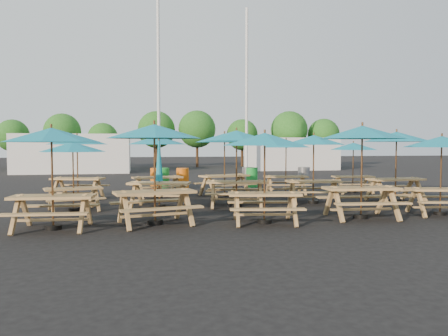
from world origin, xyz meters
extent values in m
plane|color=black|center=(0.00, 0.00, 0.00)|extent=(120.00, 120.00, 0.00)
cube|color=#A7814A|center=(-5.30, -4.54, 0.78)|extent=(1.96, 0.90, 0.06)
cube|color=#A7814A|center=(-5.36, -5.24, 0.48)|extent=(1.92, 0.42, 0.04)
cube|color=#A7814A|center=(-5.24, -3.85, 0.48)|extent=(1.92, 0.42, 0.04)
cylinder|color=black|center=(-5.30, -4.54, 0.05)|extent=(0.38, 0.38, 0.11)
cylinder|color=brown|center=(-5.30, -4.54, 1.22)|extent=(0.05, 0.05, 2.43)
cone|color=#127997|center=(-5.30, -4.54, 2.24)|extent=(2.44, 2.44, 0.34)
cube|color=#A7814A|center=(-5.26, -1.55, 0.68)|extent=(1.77, 1.08, 0.06)
cube|color=#A7814A|center=(-5.09, -2.13, 0.41)|extent=(1.65, 0.68, 0.04)
cube|color=#A7814A|center=(-5.42, -0.97, 0.41)|extent=(1.65, 0.68, 0.04)
cylinder|color=black|center=(-5.26, -1.55, 0.05)|extent=(0.33, 0.33, 0.09)
cylinder|color=brown|center=(-5.26, -1.55, 1.06)|extent=(0.04, 0.04, 2.12)
cone|color=#127997|center=(-5.26, -1.55, 1.95)|extent=(2.44, 2.44, 0.29)
cube|color=#A7814A|center=(-5.53, 1.41, 0.77)|extent=(1.99, 1.21, 0.06)
cube|color=#A7814A|center=(-5.72, 0.76, 0.47)|extent=(1.86, 0.77, 0.04)
cube|color=#A7814A|center=(-5.34, 2.07, 0.47)|extent=(1.86, 0.77, 0.04)
cylinder|color=black|center=(-5.53, 1.41, 0.05)|extent=(0.37, 0.37, 0.10)
cylinder|color=brown|center=(-5.53, 1.41, 1.19)|extent=(0.05, 0.05, 2.38)
cone|color=#127997|center=(-5.53, 1.41, 2.19)|extent=(2.74, 2.74, 0.33)
cube|color=#A7814A|center=(-2.90, -4.33, 0.82)|extent=(2.11, 1.18, 0.07)
cube|color=#A7814A|center=(-2.75, -5.04, 0.50)|extent=(2.01, 0.70, 0.04)
cube|color=#A7814A|center=(-3.06, -3.61, 0.50)|extent=(2.01, 0.70, 0.04)
cylinder|color=black|center=(-2.90, -4.33, 0.06)|extent=(0.40, 0.40, 0.11)
cylinder|color=brown|center=(-2.90, -4.33, 1.27)|extent=(0.05, 0.05, 2.55)
cone|color=#127997|center=(-2.90, -4.33, 2.35)|extent=(2.82, 2.82, 0.35)
cube|color=#A7814A|center=(-2.67, -1.45, 0.80)|extent=(2.07, 1.23, 0.06)
cube|color=#A7814A|center=(-2.85, -2.14, 0.48)|extent=(1.94, 0.76, 0.04)
cube|color=#A7814A|center=(-2.48, -0.77, 0.48)|extent=(1.94, 0.76, 0.04)
cylinder|color=black|center=(-2.67, -1.45, 0.05)|extent=(0.39, 0.39, 0.11)
cylinder|color=brown|center=(-2.67, -1.45, 1.24)|extent=(0.05, 0.05, 2.48)
cone|color=#127997|center=(-2.67, -1.45, 1.67)|extent=(0.24, 0.24, 1.61)
cube|color=#A7814A|center=(-2.61, 1.45, 0.77)|extent=(1.98, 1.13, 0.06)
cube|color=#A7814A|center=(-2.45, 0.79, 0.47)|extent=(1.87, 0.67, 0.04)
cube|color=#A7814A|center=(-2.76, 2.12, 0.47)|extent=(1.87, 0.67, 0.04)
cylinder|color=black|center=(-2.61, 1.45, 0.05)|extent=(0.37, 0.37, 0.10)
cylinder|color=brown|center=(-2.61, 1.45, 1.19)|extent=(0.05, 0.05, 2.38)
cone|color=#127997|center=(-2.61, 1.45, 2.20)|extent=(2.66, 2.66, 0.33)
cube|color=#A7814A|center=(-0.14, -4.68, 0.75)|extent=(1.92, 0.99, 0.06)
cube|color=#A7814A|center=(-0.25, -5.34, 0.46)|extent=(1.85, 0.54, 0.04)
cube|color=#A7814A|center=(-0.03, -4.02, 0.46)|extent=(1.85, 0.54, 0.04)
cylinder|color=black|center=(-0.14, -4.68, 0.05)|extent=(0.37, 0.37, 0.10)
cylinder|color=brown|center=(-0.14, -4.68, 1.17)|extent=(0.04, 0.04, 2.34)
cone|color=#127997|center=(-0.14, -4.68, 2.15)|extent=(2.49, 2.49, 0.33)
cube|color=#A7814A|center=(-0.18, -1.56, 0.81)|extent=(2.07, 1.15, 0.07)
cube|color=#A7814A|center=(-0.32, -2.27, 0.49)|extent=(1.97, 0.67, 0.04)
cube|color=#A7814A|center=(-0.03, -0.86, 0.49)|extent=(1.97, 0.67, 0.04)
cylinder|color=black|center=(-0.18, -1.56, 0.05)|extent=(0.39, 0.39, 0.11)
cylinder|color=brown|center=(-0.18, -1.56, 1.25)|extent=(0.05, 0.05, 2.50)
cone|color=#127997|center=(-0.18, -1.56, 2.31)|extent=(2.76, 2.76, 0.35)
cube|color=#A7814A|center=(0.01, 1.43, 0.80)|extent=(2.08, 1.37, 0.06)
cube|color=#A7814A|center=(0.25, 0.76, 0.49)|extent=(1.92, 0.92, 0.04)
cube|color=#A7814A|center=(-0.23, 2.10, 0.49)|extent=(1.92, 0.92, 0.04)
cylinder|color=black|center=(0.01, 1.43, 0.05)|extent=(0.39, 0.39, 0.11)
cylinder|color=brown|center=(0.01, 1.43, 1.24)|extent=(0.05, 0.05, 2.48)
cone|color=#127997|center=(0.01, 1.43, 2.29)|extent=(2.96, 2.96, 0.35)
cube|color=#A7814A|center=(2.68, -4.44, 0.82)|extent=(2.06, 0.94, 0.07)
cube|color=#A7814A|center=(2.62, -5.17, 0.50)|extent=(2.01, 0.44, 0.04)
cube|color=#A7814A|center=(2.74, -3.71, 0.50)|extent=(2.01, 0.44, 0.04)
cylinder|color=black|center=(2.68, -4.44, 0.06)|extent=(0.40, 0.40, 0.11)
cylinder|color=brown|center=(2.68, -4.44, 1.28)|extent=(0.05, 0.05, 2.55)
cone|color=#127997|center=(2.68, -4.44, 2.35)|extent=(2.56, 2.56, 0.36)
cube|color=#A7814A|center=(2.58, -1.32, 0.76)|extent=(1.95, 1.02, 0.06)
cube|color=#A7814A|center=(2.47, -1.99, 0.46)|extent=(1.87, 0.56, 0.04)
cube|color=#A7814A|center=(2.69, -0.65, 0.46)|extent=(1.87, 0.56, 0.04)
cylinder|color=black|center=(2.58, -1.32, 0.05)|extent=(0.37, 0.37, 0.10)
cylinder|color=brown|center=(2.58, -1.32, 1.18)|extent=(0.05, 0.05, 2.37)
cone|color=#127997|center=(2.58, -1.32, 2.18)|extent=(2.54, 2.54, 0.33)
cube|color=#A7814A|center=(2.58, 1.56, 0.72)|extent=(1.83, 0.90, 0.06)
cube|color=#A7814A|center=(2.50, 0.92, 0.44)|extent=(1.77, 0.46, 0.04)
cube|color=#A7814A|center=(2.67, 2.20, 0.44)|extent=(1.77, 0.46, 0.04)
cylinder|color=black|center=(2.58, 1.56, 0.05)|extent=(0.35, 0.35, 0.10)
cylinder|color=brown|center=(2.58, 1.56, 1.12)|extent=(0.04, 0.04, 2.24)
cone|color=#127997|center=(2.58, 1.56, 2.07)|extent=(2.33, 2.33, 0.31)
cube|color=#A7814A|center=(5.21, -4.33, 0.73)|extent=(1.88, 1.02, 0.06)
cube|color=#A7814A|center=(5.33, -3.69, 0.45)|extent=(1.80, 0.58, 0.04)
cylinder|color=black|center=(5.21, -4.33, 0.05)|extent=(0.36, 0.36, 0.10)
cylinder|color=brown|center=(5.21, -4.33, 1.14)|extent=(0.04, 0.04, 2.28)
cone|color=#127997|center=(5.21, -4.33, 2.10)|extent=(2.48, 2.48, 0.32)
cube|color=#A7814A|center=(5.58, -1.51, 0.80)|extent=(1.99, 0.86, 0.07)
cube|color=#A7814A|center=(5.61, -2.22, 0.49)|extent=(1.96, 0.37, 0.04)
cube|color=#A7814A|center=(5.54, -0.79, 0.49)|extent=(1.96, 0.37, 0.04)
cylinder|color=black|center=(5.58, -1.51, 0.05)|extent=(0.39, 0.39, 0.11)
cylinder|color=brown|center=(5.58, -1.51, 1.25)|extent=(0.05, 0.05, 2.50)
cone|color=#127997|center=(5.58, -1.51, 2.30)|extent=(2.44, 2.44, 0.35)
cube|color=#A7814A|center=(5.50, 1.48, 0.68)|extent=(1.71, 0.77, 0.06)
cube|color=#A7814A|center=(5.46, 0.87, 0.42)|extent=(1.67, 0.35, 0.04)
cube|color=#A7814A|center=(5.55, 2.09, 0.42)|extent=(1.67, 0.35, 0.04)
cylinder|color=black|center=(5.50, 1.48, 0.05)|extent=(0.33, 0.33, 0.09)
cylinder|color=brown|center=(5.50, 1.48, 1.06)|extent=(0.04, 0.04, 2.12)
cone|color=#127997|center=(5.50, 1.48, 1.96)|extent=(2.12, 2.12, 0.30)
cylinder|color=#E2600D|center=(-2.50, 5.19, 0.47)|extent=(0.58, 0.58, 0.93)
cylinder|color=#1A9130|center=(-2.20, 5.28, 0.47)|extent=(0.58, 0.58, 0.93)
cylinder|color=#E2600D|center=(-1.31, 4.91, 0.47)|extent=(0.58, 0.58, 0.93)
cylinder|color=#1A9130|center=(1.98, 4.79, 0.47)|extent=(0.58, 0.58, 0.93)
cylinder|color=gray|center=(1.86, 4.96, 0.47)|extent=(0.58, 0.58, 0.93)
cylinder|color=gray|center=(4.64, 4.84, 0.47)|extent=(0.58, 0.58, 0.93)
cylinder|color=silver|center=(-2.00, 14.00, 6.00)|extent=(0.20, 0.20, 12.00)
cylinder|color=silver|center=(4.50, 16.00, 6.00)|extent=(0.20, 0.20, 12.00)
cube|color=silver|center=(-8.00, 18.00, 1.40)|extent=(8.00, 4.00, 2.80)
cube|color=silver|center=(9.00, 19.00, 1.30)|extent=(7.00, 4.00, 2.60)
cylinder|color=#382314|center=(-14.07, 25.25, 0.96)|extent=(0.24, 0.24, 1.92)
sphere|color=#1E5919|center=(-14.07, 25.25, 2.84)|extent=(2.80, 2.80, 2.80)
cylinder|color=#382314|center=(-9.74, 23.90, 1.07)|extent=(0.24, 0.24, 2.14)
sphere|color=#1E5919|center=(-9.74, 23.90, 3.16)|extent=(3.11, 3.11, 3.11)
cylinder|color=#382314|center=(-6.39, 23.65, 0.89)|extent=(0.24, 0.24, 1.78)
sphere|color=#1E5919|center=(-6.39, 23.65, 2.63)|extent=(2.59, 2.59, 2.59)
cylinder|color=#382314|center=(-1.75, 24.72, 1.16)|extent=(0.24, 0.24, 2.31)
sphere|color=#1E5919|center=(-1.75, 24.72, 3.41)|extent=(3.36, 3.36, 3.36)
cylinder|color=#382314|center=(1.90, 24.26, 1.17)|extent=(0.24, 0.24, 2.35)
sphere|color=#1E5919|center=(1.90, 24.26, 3.47)|extent=(3.41, 3.41, 3.41)
cylinder|color=#382314|center=(6.22, 24.67, 1.01)|extent=(0.24, 0.24, 2.02)
sphere|color=#1E5919|center=(6.22, 24.67, 2.98)|extent=(2.94, 2.94, 2.94)
cylinder|color=#382314|center=(10.23, 22.90, 1.16)|extent=(0.24, 0.24, 2.32)
sphere|color=#1E5919|center=(10.23, 22.90, 3.43)|extent=(3.38, 3.38, 3.38)
cylinder|color=#382314|center=(13.63, 22.92, 1.02)|extent=(0.24, 0.24, 2.03)
sphere|color=#1E5919|center=(13.63, 22.92, 3.00)|extent=(2.95, 2.95, 2.95)
camera|label=1|loc=(-3.27, -15.39, 2.00)|focal=35.00mm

